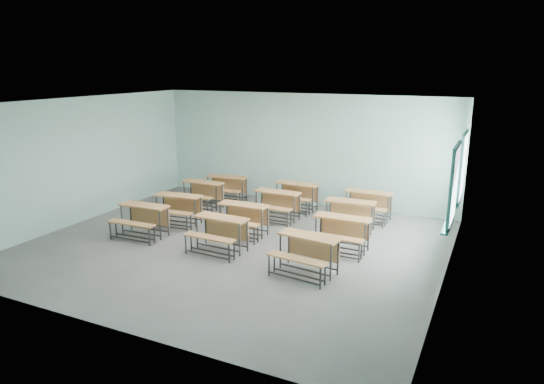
{
  "coord_description": "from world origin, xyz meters",
  "views": [
    {
      "loc": [
        5.2,
        -9.02,
        3.95
      ],
      "look_at": [
        0.35,
        1.2,
        1.0
      ],
      "focal_mm": 32.0,
      "sensor_mm": 36.0,
      "label": 1
    }
  ],
  "objects_px": {
    "desk_unit_r1c0": "(176,205)",
    "desk_unit_r2c0": "(201,191)",
    "desk_unit_r0c0": "(142,216)",
    "desk_unit_r2c2": "(349,212)",
    "desk_unit_r0c1": "(219,229)",
    "desk_unit_r2c1": "(276,201)",
    "desk_unit_r3c0": "(226,185)",
    "desk_unit_r0c2": "(306,249)",
    "desk_unit_r3c2": "(367,202)",
    "desk_unit_r3c1": "(295,192)",
    "desk_unit_r1c1": "(242,215)",
    "desk_unit_r1c2": "(341,229)"
  },
  "relations": [
    {
      "from": "desk_unit_r1c0",
      "to": "desk_unit_r2c0",
      "type": "bearing_deg",
      "value": 94.41
    },
    {
      "from": "desk_unit_r0c0",
      "to": "desk_unit_r2c2",
      "type": "xyz_separation_m",
      "value": [
        4.35,
        2.45,
        0.0
      ]
    },
    {
      "from": "desk_unit_r0c0",
      "to": "desk_unit_r1c0",
      "type": "xyz_separation_m",
      "value": [
        0.2,
        1.1,
        0.0
      ]
    },
    {
      "from": "desk_unit_r1c0",
      "to": "desk_unit_r2c2",
      "type": "bearing_deg",
      "value": 12.42
    },
    {
      "from": "desk_unit_r0c1",
      "to": "desk_unit_r2c1",
      "type": "bearing_deg",
      "value": 88.45
    },
    {
      "from": "desk_unit_r3c0",
      "to": "desk_unit_r0c2",
      "type": "bearing_deg",
      "value": -49.81
    },
    {
      "from": "desk_unit_r0c2",
      "to": "desk_unit_r3c2",
      "type": "xyz_separation_m",
      "value": [
        0.2,
        3.84,
        0.0
      ]
    },
    {
      "from": "desk_unit_r0c0",
      "to": "desk_unit_r2c1",
      "type": "distance_m",
      "value": 3.43
    },
    {
      "from": "desk_unit_r3c2",
      "to": "desk_unit_r0c2",
      "type": "bearing_deg",
      "value": -91.55
    },
    {
      "from": "desk_unit_r0c0",
      "to": "desk_unit_r2c1",
      "type": "relative_size",
      "value": 1.01
    },
    {
      "from": "desk_unit_r3c0",
      "to": "desk_unit_r3c2",
      "type": "relative_size",
      "value": 1.05
    },
    {
      "from": "desk_unit_r3c0",
      "to": "desk_unit_r3c1",
      "type": "bearing_deg",
      "value": -4.39
    },
    {
      "from": "desk_unit_r2c0",
      "to": "desk_unit_r3c2",
      "type": "relative_size",
      "value": 1.01
    },
    {
      "from": "desk_unit_r0c0",
      "to": "desk_unit_r2c2",
      "type": "bearing_deg",
      "value": 27.48
    },
    {
      "from": "desk_unit_r0c1",
      "to": "desk_unit_r2c2",
      "type": "distance_m",
      "value": 3.31
    },
    {
      "from": "desk_unit_r0c0",
      "to": "desk_unit_r0c1",
      "type": "bearing_deg",
      "value": -2.75
    },
    {
      "from": "desk_unit_r2c1",
      "to": "desk_unit_r1c0",
      "type": "bearing_deg",
      "value": -145.3
    },
    {
      "from": "desk_unit_r2c2",
      "to": "desk_unit_r3c2",
      "type": "distance_m",
      "value": 1.08
    },
    {
      "from": "desk_unit_r1c1",
      "to": "desk_unit_r3c0",
      "type": "distance_m",
      "value": 3.08
    },
    {
      "from": "desk_unit_r0c1",
      "to": "desk_unit_r3c0",
      "type": "bearing_deg",
      "value": 121.11
    },
    {
      "from": "desk_unit_r2c2",
      "to": "desk_unit_r3c1",
      "type": "relative_size",
      "value": 1.01
    },
    {
      "from": "desk_unit_r2c0",
      "to": "desk_unit_r3c2",
      "type": "distance_m",
      "value": 4.67
    },
    {
      "from": "desk_unit_r1c2",
      "to": "desk_unit_r3c2",
      "type": "xyz_separation_m",
      "value": [
        -0.04,
        2.41,
        0.0
      ]
    },
    {
      "from": "desk_unit_r1c0",
      "to": "desk_unit_r1c1",
      "type": "bearing_deg",
      "value": -6.47
    },
    {
      "from": "desk_unit_r2c2",
      "to": "desk_unit_r3c2",
      "type": "relative_size",
      "value": 1.02
    },
    {
      "from": "desk_unit_r1c1",
      "to": "desk_unit_r1c0",
      "type": "bearing_deg",
      "value": 177.6
    },
    {
      "from": "desk_unit_r0c1",
      "to": "desk_unit_r3c2",
      "type": "distance_m",
      "value": 4.26
    },
    {
      "from": "desk_unit_r0c1",
      "to": "desk_unit_r2c1",
      "type": "relative_size",
      "value": 1.01
    },
    {
      "from": "desk_unit_r1c0",
      "to": "desk_unit_r2c1",
      "type": "bearing_deg",
      "value": 27.87
    },
    {
      "from": "desk_unit_r3c0",
      "to": "desk_unit_r2c0",
      "type": "bearing_deg",
      "value": -115.06
    },
    {
      "from": "desk_unit_r1c2",
      "to": "desk_unit_r3c0",
      "type": "distance_m",
      "value": 4.95
    },
    {
      "from": "desk_unit_r1c0",
      "to": "desk_unit_r3c1",
      "type": "bearing_deg",
      "value": 42.44
    },
    {
      "from": "desk_unit_r1c1",
      "to": "desk_unit_r1c2",
      "type": "xyz_separation_m",
      "value": [
        2.44,
        0.04,
        0.0
      ]
    },
    {
      "from": "desk_unit_r2c1",
      "to": "desk_unit_r3c0",
      "type": "bearing_deg",
      "value": 156.14
    },
    {
      "from": "desk_unit_r0c1",
      "to": "desk_unit_r1c2",
      "type": "bearing_deg",
      "value": 27.97
    },
    {
      "from": "desk_unit_r1c2",
      "to": "desk_unit_r2c0",
      "type": "height_order",
      "value": "same"
    },
    {
      "from": "desk_unit_r0c2",
      "to": "desk_unit_r3c1",
      "type": "relative_size",
      "value": 1.04
    },
    {
      "from": "desk_unit_r0c2",
      "to": "desk_unit_r1c2",
      "type": "distance_m",
      "value": 1.46
    },
    {
      "from": "desk_unit_r1c2",
      "to": "desk_unit_r3c0",
      "type": "xyz_separation_m",
      "value": [
        -4.33,
        2.4,
        0.0
      ]
    },
    {
      "from": "desk_unit_r0c1",
      "to": "desk_unit_r2c0",
      "type": "bearing_deg",
      "value": 132.47
    },
    {
      "from": "desk_unit_r0c2",
      "to": "desk_unit_r2c0",
      "type": "height_order",
      "value": "same"
    },
    {
      "from": "desk_unit_r1c0",
      "to": "desk_unit_r3c2",
      "type": "bearing_deg",
      "value": 23.66
    },
    {
      "from": "desk_unit_r0c0",
      "to": "desk_unit_r3c0",
      "type": "relative_size",
      "value": 0.95
    },
    {
      "from": "desk_unit_r1c2",
      "to": "desk_unit_r0c1",
      "type": "bearing_deg",
      "value": -154.42
    },
    {
      "from": "desk_unit_r0c2",
      "to": "desk_unit_r0c1",
      "type": "bearing_deg",
      "value": 179.32
    },
    {
      "from": "desk_unit_r1c0",
      "to": "desk_unit_r1c2",
      "type": "relative_size",
      "value": 1.06
    },
    {
      "from": "desk_unit_r0c2",
      "to": "desk_unit_r1c0",
      "type": "bearing_deg",
      "value": 167.93
    },
    {
      "from": "desk_unit_r0c0",
      "to": "desk_unit_r3c2",
      "type": "relative_size",
      "value": 1.0
    },
    {
      "from": "desk_unit_r0c2",
      "to": "desk_unit_r1c0",
      "type": "distance_m",
      "value": 4.36
    },
    {
      "from": "desk_unit_r0c1",
      "to": "desk_unit_r2c1",
      "type": "xyz_separation_m",
      "value": [
        0.18,
        2.55,
        0.0
      ]
    }
  ]
}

